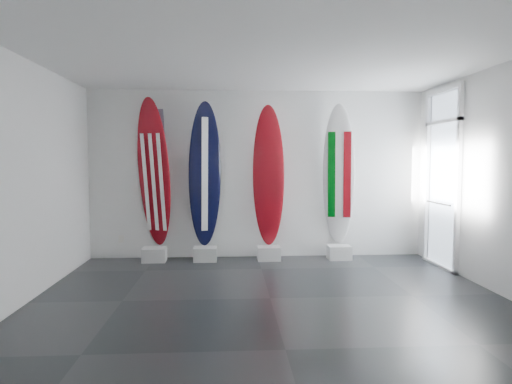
{
  "coord_description": "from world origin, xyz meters",
  "views": [
    {
      "loc": [
        -0.51,
        -5.51,
        1.74
      ],
      "look_at": [
        -0.1,
        1.4,
        1.26
      ],
      "focal_mm": 31.16,
      "sensor_mm": 36.0,
      "label": 1
    }
  ],
  "objects": [
    {
      "name": "wall_back",
      "position": [
        0.0,
        2.5,
        1.5
      ],
      "size": [
        6.0,
        0.0,
        6.0
      ],
      "primitive_type": "plane",
      "rotation": [
        1.57,
        0.0,
        0.0
      ],
      "color": "silver",
      "rests_on": "ground"
    },
    {
      "name": "wall_left",
      "position": [
        -3.0,
        0.0,
        1.5
      ],
      "size": [
        0.0,
        5.0,
        5.0
      ],
      "primitive_type": "plane",
      "rotation": [
        1.57,
        0.0,
        1.57
      ],
      "color": "silver",
      "rests_on": "ground"
    },
    {
      "name": "wall_front",
      "position": [
        0.0,
        -2.5,
        1.5
      ],
      "size": [
        6.0,
        0.0,
        6.0
      ],
      "primitive_type": "plane",
      "rotation": [
        -1.57,
        0.0,
        0.0
      ],
      "color": "silver",
      "rests_on": "ground"
    },
    {
      "name": "display_block_italy",
      "position": [
        1.43,
        2.18,
        0.12
      ],
      "size": [
        0.4,
        0.3,
        0.24
      ],
      "primitive_type": "cube",
      "color": "silver",
      "rests_on": "floor"
    },
    {
      "name": "surfboard_italy",
      "position": [
        1.43,
        2.28,
        1.49
      ],
      "size": [
        0.66,
        0.54,
        2.5
      ],
      "primitive_type": "ellipsoid",
      "rotation": [
        0.13,
        0.0,
        -0.29
      ],
      "color": "white",
      "rests_on": "display_block_italy"
    },
    {
      "name": "surfboard_navy",
      "position": [
        -0.94,
        2.28,
        1.5
      ],
      "size": [
        0.61,
        0.35,
        2.53
      ],
      "primitive_type": "ellipsoid",
      "rotation": [
        0.06,
        0.0,
        0.25
      ],
      "color": "black",
      "rests_on": "display_block_navy"
    },
    {
      "name": "wall_outlet",
      "position": [
        -2.45,
        2.48,
        0.35
      ],
      "size": [
        0.09,
        0.02,
        0.13
      ],
      "primitive_type": "cube",
      "color": "silver",
      "rests_on": "wall_back"
    },
    {
      "name": "floor",
      "position": [
        0.0,
        0.0,
        0.0
      ],
      "size": [
        6.0,
        6.0,
        0.0
      ],
      "primitive_type": "plane",
      "color": "black",
      "rests_on": "ground"
    },
    {
      "name": "glass_door",
      "position": [
        2.97,
        1.55,
        1.43
      ],
      "size": [
        0.12,
        1.16,
        2.85
      ],
      "primitive_type": null,
      "color": "white",
      "rests_on": "floor"
    },
    {
      "name": "display_block_swiss",
      "position": [
        0.18,
        2.18,
        0.12
      ],
      "size": [
        0.4,
        0.3,
        0.24
      ],
      "primitive_type": "cube",
      "color": "silver",
      "rests_on": "floor"
    },
    {
      "name": "surfboard_swiss",
      "position": [
        0.18,
        2.28,
        1.48
      ],
      "size": [
        0.59,
        0.33,
        2.48
      ],
      "primitive_type": "ellipsoid",
      "rotation": [
        0.05,
        0.0,
        -0.26
      ],
      "color": "maroon",
      "rests_on": "display_block_swiss"
    },
    {
      "name": "display_block_navy",
      "position": [
        -0.94,
        2.18,
        0.12
      ],
      "size": [
        0.4,
        0.3,
        0.24
      ],
      "primitive_type": "cube",
      "color": "silver",
      "rests_on": "floor"
    },
    {
      "name": "wall_right",
      "position": [
        3.0,
        0.0,
        1.5
      ],
      "size": [
        0.0,
        5.0,
        5.0
      ],
      "primitive_type": "plane",
      "rotation": [
        1.57,
        0.0,
        -1.57
      ],
      "color": "silver",
      "rests_on": "ground"
    },
    {
      "name": "ceiling",
      "position": [
        0.0,
        0.0,
        3.0
      ],
      "size": [
        6.0,
        6.0,
        0.0
      ],
      "primitive_type": "plane",
      "rotation": [
        3.14,
        0.0,
        0.0
      ],
      "color": "white",
      "rests_on": "wall_back"
    },
    {
      "name": "surfboard_usa",
      "position": [
        -1.82,
        2.28,
        1.53
      ],
      "size": [
        0.69,
        0.59,
        2.59
      ],
      "primitive_type": "ellipsoid",
      "rotation": [
        0.14,
        0.0,
        -0.29
      ],
      "color": "maroon",
      "rests_on": "display_block_usa"
    },
    {
      "name": "display_block_usa",
      "position": [
        -1.82,
        2.18,
        0.12
      ],
      "size": [
        0.4,
        0.3,
        0.24
      ],
      "primitive_type": "cube",
      "color": "silver",
      "rests_on": "floor"
    }
  ]
}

